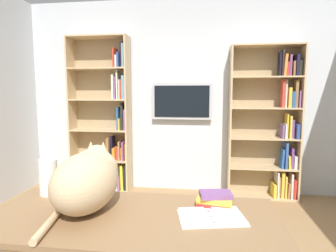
# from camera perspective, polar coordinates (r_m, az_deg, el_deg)

# --- Properties ---
(wall_back) EXTENTS (4.52, 0.06, 2.70)m
(wall_back) POSITION_cam_1_polar(r_m,az_deg,el_deg) (4.03, 2.50, 5.95)
(wall_back) COLOR silver
(wall_back) RESTS_ON ground
(bookshelf_left) EXTENTS (0.91, 0.28, 2.02)m
(bookshelf_left) POSITION_cam_1_polar(r_m,az_deg,el_deg) (3.97, 20.38, 0.02)
(bookshelf_left) COLOR tan
(bookshelf_left) RESTS_ON ground
(bookshelf_right) EXTENTS (0.85, 0.28, 2.18)m
(bookshelf_right) POSITION_cam_1_polar(r_m,az_deg,el_deg) (4.11, -12.19, 1.41)
(bookshelf_right) COLOR tan
(bookshelf_right) RESTS_ON ground
(wall_mounted_tv) EXTENTS (0.83, 0.07, 0.51)m
(wall_mounted_tv) POSITION_cam_1_polar(r_m,az_deg,el_deg) (3.95, 2.82, 5.02)
(wall_mounted_tv) COLOR #B7B7BC
(desk) EXTENTS (1.55, 0.68, 0.77)m
(desk) POSITION_cam_1_polar(r_m,az_deg,el_deg) (1.58, -7.74, -21.55)
(desk) COLOR olive
(desk) RESTS_ON ground
(cat) EXTENTS (0.33, 0.63, 0.35)m
(cat) POSITION_cam_1_polar(r_m,az_deg,el_deg) (1.63, -15.91, -10.09)
(cat) COLOR #D1B284
(cat) RESTS_ON desk
(open_binder) EXTENTS (0.37, 0.28, 0.02)m
(open_binder) POSITION_cam_1_polar(r_m,az_deg,el_deg) (1.52, 8.80, -17.71)
(open_binder) COLOR white
(open_binder) RESTS_ON desk
(paper_towel_roll) EXTENTS (0.11, 0.11, 0.23)m
(paper_towel_roll) POSITION_cam_1_polar(r_m,az_deg,el_deg) (1.94, -23.08, -9.49)
(paper_towel_roll) COLOR white
(paper_towel_roll) RESTS_ON desk
(desk_book_stack) EXTENTS (0.21, 0.15, 0.08)m
(desk_book_stack) POSITION_cam_1_polar(r_m,az_deg,el_deg) (1.66, 9.47, -14.42)
(desk_book_stack) COLOR #B7332D
(desk_book_stack) RESTS_ON desk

